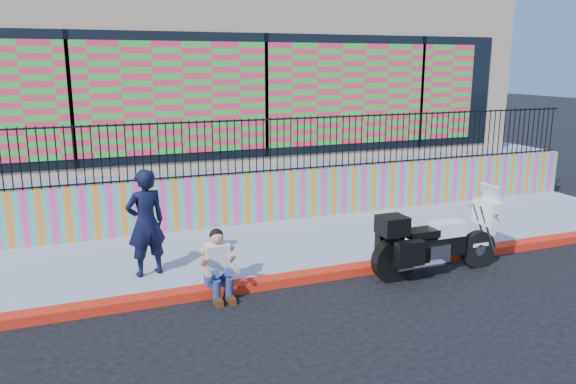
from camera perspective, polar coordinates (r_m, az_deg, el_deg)
name	(u,v)px	position (r m, az deg, el deg)	size (l,w,h in m)	color
ground	(345,275)	(9.91, 5.85, -8.40)	(90.00, 90.00, 0.00)	black
red_curb	(345,271)	(9.88, 5.86, -7.99)	(16.00, 0.30, 0.15)	red
sidewalk	(308,243)	(11.28, 2.04, -5.22)	(16.00, 3.00, 0.15)	#959FB2
mural_wall	(280,196)	(12.54, -0.82, -0.37)	(16.00, 0.20, 1.10)	#F94193
metal_fence	(280,145)	(12.33, -0.84, 4.83)	(15.80, 0.04, 1.20)	black
elevated_platform	(222,162)	(17.33, -6.74, 3.03)	(16.00, 10.00, 1.25)	#959FB2
storefront_building	(221,75)	(16.87, -6.79, 11.72)	(14.00, 8.06, 4.00)	tan
police_motorcycle	(436,239)	(10.04, 14.76, -4.66)	(2.43, 0.80, 1.51)	black
police_officer	(146,223)	(9.49, -14.25, -3.04)	(0.65, 0.43, 1.79)	black
seated_man	(220,270)	(8.88, -6.97, -7.91)	(0.54, 0.71, 1.06)	navy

